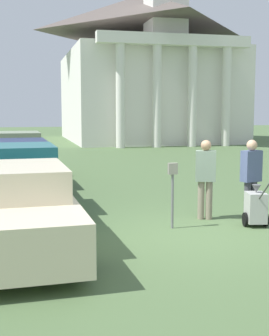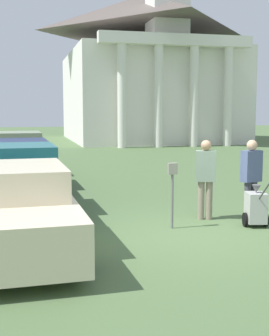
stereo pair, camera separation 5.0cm
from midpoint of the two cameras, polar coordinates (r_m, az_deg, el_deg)
ground_plane at (r=8.91m, az=7.14°, el=-8.03°), size 120.00×120.00×0.00m
parked_car_cream at (r=8.22m, az=-14.14°, el=-4.72°), size 2.08×5.11×1.41m
parked_car_teal at (r=11.24m, az=-14.00°, el=-1.32°), size 2.17×4.78×1.53m
parked_car_navy at (r=14.69m, az=-13.90°, el=0.40°), size 2.17×5.26×1.44m
parked_car_sage at (r=17.58m, az=-13.85°, el=1.61°), size 2.02×5.04×1.54m
parking_meter at (r=9.15m, az=4.80°, el=-1.81°), size 0.18×0.09×1.30m
person_worker at (r=9.99m, az=8.80°, el=-0.80°), size 0.47×0.35×1.69m
person_supervisor at (r=10.10m, az=14.18°, el=-0.81°), size 0.46×0.32×1.70m
equipment_cart at (r=9.67m, az=14.71°, el=-4.67°), size 0.52×1.00×1.00m
church at (r=37.04m, az=1.62°, el=12.87°), size 12.00×14.94×25.57m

